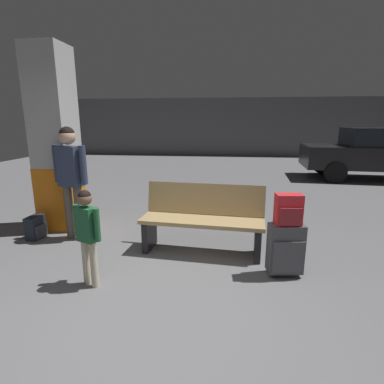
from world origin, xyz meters
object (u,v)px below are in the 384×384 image
at_px(structural_pillar, 56,142).
at_px(adult, 70,171).
at_px(backpack_bright, 289,210).
at_px(backpack_dark_floor, 36,227).
at_px(suitcase, 286,249).
at_px(parked_car_side, 378,152).
at_px(child, 87,228).
at_px(bench, 203,219).

distance_m(structural_pillar, adult, 0.76).
xyz_separation_m(backpack_bright, backpack_dark_floor, (-3.47, 0.70, -0.60)).
relative_size(suitcase, backpack_bright, 1.78).
xyz_separation_m(backpack_bright, parked_car_side, (3.74, 6.23, 0.03)).
relative_size(adult, backpack_dark_floor, 4.80).
height_order(structural_pillar, child, structural_pillar).
xyz_separation_m(child, parked_car_side, (5.81, 6.69, 0.17)).
distance_m(structural_pillar, bench, 2.64).
bearing_deg(adult, backpack_dark_floor, -173.54).
relative_size(backpack_bright, child, 0.33).
bearing_deg(backpack_bright, parked_car_side, 59.05).
distance_m(adult, backpack_dark_floor, 1.03).
xyz_separation_m(suitcase, parked_car_side, (3.74, 6.23, 0.48)).
height_order(suitcase, child, child).
relative_size(bench, backpack_dark_floor, 4.82).
bearing_deg(adult, parked_car_side, 39.55).
relative_size(backpack_bright, adult, 0.21).
bearing_deg(adult, backpack_bright, -14.95).
height_order(adult, backpack_dark_floor, adult).
bearing_deg(child, backpack_dark_floor, 140.24).
height_order(backpack_bright, adult, adult).
bearing_deg(suitcase, bench, 150.13).
xyz_separation_m(bench, backpack_bright, (0.97, -0.56, 0.33)).
relative_size(child, backpack_dark_floor, 3.06).
bearing_deg(structural_pillar, child, -53.34).
height_order(backpack_bright, backpack_dark_floor, backpack_bright).
bearing_deg(suitcase, backpack_dark_floor, 168.58).
xyz_separation_m(suitcase, backpack_bright, (-0.00, -0.00, 0.45)).
distance_m(bench, parked_car_side, 7.38).
relative_size(suitcase, child, 0.58).
distance_m(backpack_bright, adult, 2.99).
xyz_separation_m(suitcase, backpack_dark_floor, (-3.47, 0.70, -0.15)).
xyz_separation_m(bench, parked_car_side, (4.71, 5.67, 0.36)).
bearing_deg(parked_car_side, backpack_dark_floor, -142.50).
distance_m(suitcase, child, 2.15).
bearing_deg(backpack_dark_floor, child, -39.76).
distance_m(structural_pillar, backpack_bright, 3.62).
bearing_deg(structural_pillar, backpack_dark_floor, -103.74).
height_order(bench, adult, adult).
bearing_deg(bench, adult, 173.74).
relative_size(structural_pillar, adult, 1.72).
xyz_separation_m(adult, parked_car_side, (6.62, 5.46, -0.20)).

